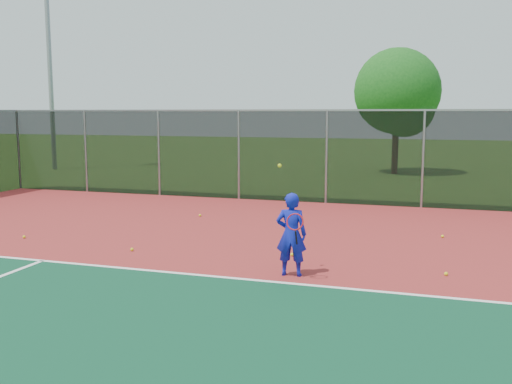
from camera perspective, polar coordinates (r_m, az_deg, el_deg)
ground at (r=6.88m, az=13.57°, el=-17.56°), size 120.00×120.00×0.00m
court_apron at (r=8.73m, az=14.51°, el=-11.93°), size 30.00×20.00×0.02m
fence_back at (r=18.27m, az=16.37°, el=3.29°), size 30.00×0.06×3.03m
tennis_player at (r=10.25m, az=3.55°, el=-4.23°), size 0.60×0.62×2.01m
practice_ball_0 at (r=10.94m, az=18.47°, el=-7.77°), size 0.07×0.07×0.07m
practice_ball_1 at (r=11.77m, az=3.62°, el=-6.26°), size 0.07×0.07×0.07m
practice_ball_2 at (r=14.45m, az=-22.17°, el=-4.18°), size 0.07×0.07×0.07m
practice_ball_3 at (r=14.15m, az=18.15°, el=-4.23°), size 0.07×0.07×0.07m
practice_ball_4 at (r=12.46m, az=-12.30°, el=-5.63°), size 0.07×0.07×0.07m
practice_ball_5 at (r=16.24m, az=-5.62°, el=-2.34°), size 0.07×0.07×0.07m
floodlight_nw at (r=31.81m, az=-20.02°, el=13.72°), size 0.90×0.40×11.28m
tree_back_left at (r=28.29m, az=14.10°, el=9.38°), size 4.09×4.09×6.01m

